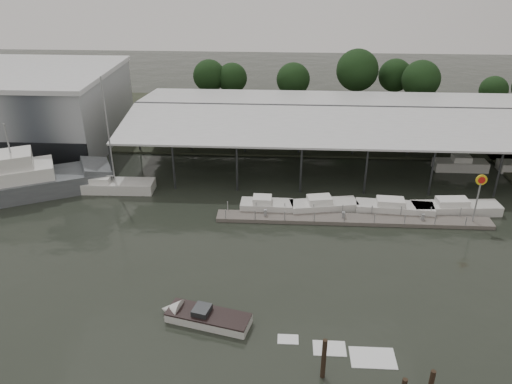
# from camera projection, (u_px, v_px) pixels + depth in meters

# --- Properties ---
(ground) EXTENTS (200.00, 200.00, 0.00)m
(ground) POSITION_uv_depth(u_px,v_px,m) (191.00, 274.00, 43.06)
(ground) COLOR black
(ground) RESTS_ON ground
(land_strip_far) EXTENTS (140.00, 30.00, 0.30)m
(land_strip_far) POSITION_uv_depth(u_px,v_px,m) (236.00, 120.00, 80.58)
(land_strip_far) COLOR #363C2D
(land_strip_far) RESTS_ON ground
(storage_warehouse) EXTENTS (24.50, 20.50, 10.50)m
(storage_warehouse) POSITION_uv_depth(u_px,v_px,m) (26.00, 108.00, 68.93)
(storage_warehouse) COLOR #92979B
(storage_warehouse) RESTS_ON ground
(covered_boat_shed) EXTENTS (58.24, 24.00, 6.96)m
(covered_boat_shed) POSITION_uv_depth(u_px,v_px,m) (356.00, 112.00, 64.51)
(covered_boat_shed) COLOR silver
(covered_boat_shed) RESTS_ON ground
(floating_dock) EXTENTS (28.00, 2.00, 1.40)m
(floating_dock) POSITION_uv_depth(u_px,v_px,m) (353.00, 219.00, 51.15)
(floating_dock) COLOR #656059
(floating_dock) RESTS_ON ground
(shell_fuel_sign) EXTENTS (1.10, 0.18, 5.55)m
(shell_fuel_sign) POSITION_uv_depth(u_px,v_px,m) (479.00, 190.00, 48.87)
(shell_fuel_sign) COLOR gray
(shell_fuel_sign) RESTS_ON ground
(grey_trawler) EXTENTS (18.08, 12.35, 8.84)m
(grey_trawler) POSITION_uv_depth(u_px,v_px,m) (29.00, 181.00, 56.16)
(grey_trawler) COLOR #575C60
(grey_trawler) RESTS_ON ground
(white_sailboat) EXTENTS (9.83, 2.83, 13.47)m
(white_sailboat) POSITION_uv_depth(u_px,v_px,m) (110.00, 186.00, 57.31)
(white_sailboat) COLOR silver
(white_sailboat) RESTS_ON ground
(speedboat_underway) EXTENTS (17.76, 6.13, 2.00)m
(speedboat_underway) POSITION_uv_depth(u_px,v_px,m) (201.00, 317.00, 37.49)
(speedboat_underway) COLOR silver
(speedboat_underway) RESTS_ON ground
(moored_cruiser_0) EXTENTS (5.61, 2.33, 1.70)m
(moored_cruiser_0) POSITION_uv_depth(u_px,v_px,m) (266.00, 206.00, 52.99)
(moored_cruiser_0) COLOR silver
(moored_cruiser_0) RESTS_ON ground
(moored_cruiser_1) EXTENTS (7.39, 3.50, 1.70)m
(moored_cruiser_1) POSITION_uv_depth(u_px,v_px,m) (323.00, 205.00, 53.01)
(moored_cruiser_1) COLOR silver
(moored_cruiser_1) RESTS_ON ground
(moored_cruiser_2) EXTENTS (8.15, 2.78, 1.70)m
(moored_cruiser_2) POSITION_uv_depth(u_px,v_px,m) (394.00, 208.00, 52.55)
(moored_cruiser_2) COLOR silver
(moored_cruiser_2) RESTS_ON ground
(moored_cruiser_3) EXTENTS (9.35, 2.97, 1.70)m
(moored_cruiser_3) POSITION_uv_depth(u_px,v_px,m) (455.00, 208.00, 52.58)
(moored_cruiser_3) COLOR silver
(moored_cruiser_3) RESTS_ON ground
(horizon_tree_line) EXTENTS (66.07, 10.76, 10.39)m
(horizon_tree_line) POSITION_uv_depth(u_px,v_px,m) (375.00, 78.00, 82.41)
(horizon_tree_line) COLOR black
(horizon_tree_line) RESTS_ON ground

